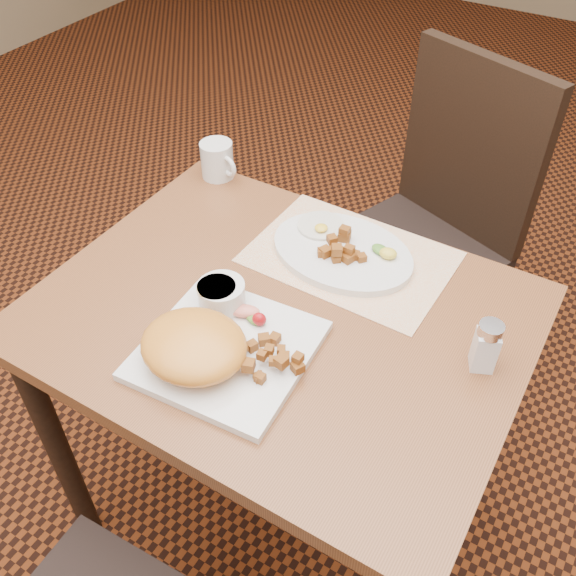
# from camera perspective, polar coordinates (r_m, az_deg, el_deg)

# --- Properties ---
(ground) EXTENTS (8.00, 8.00, 0.00)m
(ground) POSITION_cam_1_polar(r_m,az_deg,el_deg) (1.82, -0.52, -19.09)
(ground) COLOR black
(ground) RESTS_ON ground
(table) EXTENTS (0.90, 0.70, 0.75)m
(table) POSITION_cam_1_polar(r_m,az_deg,el_deg) (1.29, -0.70, -5.52)
(table) COLOR brown
(table) RESTS_ON ground
(chair_far) EXTENTS (0.54, 0.55, 0.97)m
(chair_far) POSITION_cam_1_polar(r_m,az_deg,el_deg) (1.82, 12.76, 5.96)
(chair_far) COLOR black
(chair_far) RESTS_ON ground
(placemat) EXTENTS (0.41, 0.29, 0.00)m
(placemat) POSITION_cam_1_polar(r_m,az_deg,el_deg) (1.33, 5.54, 2.74)
(placemat) COLOR white
(placemat) RESTS_ON table
(plate_square) EXTENTS (0.30, 0.30, 0.02)m
(plate_square) POSITION_cam_1_polar(r_m,az_deg,el_deg) (1.13, -5.42, -5.52)
(plate_square) COLOR silver
(plate_square) RESTS_ON table
(plate_oval) EXTENTS (0.32, 0.25, 0.02)m
(plate_oval) POSITION_cam_1_polar(r_m,az_deg,el_deg) (1.32, 4.84, 3.21)
(plate_oval) COLOR silver
(plate_oval) RESTS_ON placemat
(hollandaise_mound) EXTENTS (0.19, 0.17, 0.07)m
(hollandaise_mound) POSITION_cam_1_polar(r_m,az_deg,el_deg) (1.09, -8.42, -5.11)
(hollandaise_mound) COLOR orange
(hollandaise_mound) RESTS_ON plate_square
(ramekin) EXTENTS (0.09, 0.09, 0.05)m
(ramekin) POSITION_cam_1_polar(r_m,az_deg,el_deg) (1.19, -5.95, -0.55)
(ramekin) COLOR silver
(ramekin) RESTS_ON plate_square
(garnish_sq) EXTENTS (0.09, 0.05, 0.03)m
(garnish_sq) POSITION_cam_1_polar(r_m,az_deg,el_deg) (1.17, -3.41, -2.36)
(garnish_sq) COLOR #387223
(garnish_sq) RESTS_ON plate_square
(fried_egg) EXTENTS (0.10, 0.10, 0.02)m
(fried_egg) POSITION_cam_1_polar(r_m,az_deg,el_deg) (1.37, 2.94, 5.54)
(fried_egg) COLOR white
(fried_egg) RESTS_ON plate_oval
(garnish_ov) EXTENTS (0.06, 0.05, 0.02)m
(garnish_ov) POSITION_cam_1_polar(r_m,az_deg,el_deg) (1.31, 8.62, 3.20)
(garnish_ov) COLOR #387223
(garnish_ov) RESTS_ON plate_oval
(salt_shaker) EXTENTS (0.06, 0.06, 0.10)m
(salt_shaker) POSITION_cam_1_polar(r_m,az_deg,el_deg) (1.13, 17.20, -4.90)
(salt_shaker) COLOR white
(salt_shaker) RESTS_ON table
(coffee_mug) EXTENTS (0.11, 0.08, 0.09)m
(coffee_mug) POSITION_cam_1_polar(r_m,az_deg,el_deg) (1.55, -6.27, 11.23)
(coffee_mug) COLOR silver
(coffee_mug) RESTS_ON table
(home_fries_sq) EXTENTS (0.13, 0.11, 0.03)m
(home_fries_sq) POSITION_cam_1_polar(r_m,az_deg,el_deg) (1.09, -1.73, -6.06)
(home_fries_sq) COLOR #904F17
(home_fries_sq) RESTS_ON plate_square
(home_fries_ov) EXTENTS (0.10, 0.10, 0.04)m
(home_fries_ov) POSITION_cam_1_polar(r_m,az_deg,el_deg) (1.30, 4.68, 3.55)
(home_fries_ov) COLOR #904F17
(home_fries_ov) RESTS_ON plate_oval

